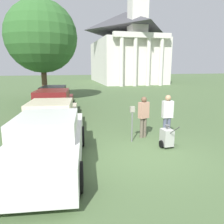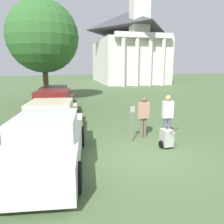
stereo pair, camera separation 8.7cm
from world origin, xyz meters
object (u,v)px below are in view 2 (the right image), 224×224
object	(u,v)px
equipment_cart	(167,137)
parking_meter	(132,117)
parked_car_black	(55,98)
person_supervisor	(167,114)
parked_car_cream	(52,119)
parked_car_white	(48,142)
church	(128,46)
person_worker	(144,115)
parked_car_maroon	(54,105)

from	to	relation	value
equipment_cart	parking_meter	bearing A→B (deg)	137.51
parked_car_black	person_supervisor	distance (m)	9.09
parked_car_cream	parking_meter	world-z (taller)	parked_car_cream
parked_car_white	equipment_cart	xyz separation A→B (m)	(4.07, 0.53, -0.35)
equipment_cart	church	xyz separation A→B (m)	(7.71, 30.15, 5.75)
parking_meter	person_worker	xyz separation A→B (m)	(0.62, 0.39, -0.01)
parked_car_black	person_supervisor	bearing A→B (deg)	-52.85
person_supervisor	equipment_cart	distance (m)	1.25
church	parked_car_white	bearing A→B (deg)	-111.00
parked_car_cream	person_supervisor	size ratio (longest dim) A/B	2.77
parked_car_black	person_worker	bearing A→B (deg)	-57.14
parked_car_maroon	parking_meter	size ratio (longest dim) A/B	3.71
church	parked_car_black	bearing A→B (deg)	-118.90
parking_meter	person_worker	size ratio (longest dim) A/B	0.82
parking_meter	church	size ratio (longest dim) A/B	0.06
parking_meter	person_worker	distance (m)	0.73
parked_car_maroon	person_worker	xyz separation A→B (m)	(3.66, -4.28, 0.23)
parked_car_cream	person_worker	distance (m)	3.86
parked_car_black	parking_meter	bearing A→B (deg)	-62.06
person_supervisor	church	xyz separation A→B (m)	(7.22, 29.18, 5.12)
parked_car_cream	church	world-z (taller)	church
parked_car_white	parked_car_maroon	bearing A→B (deg)	97.02
parked_car_white	church	xyz separation A→B (m)	(11.78, 30.68, 5.40)
parking_meter	equipment_cart	bearing A→B (deg)	-40.24
parked_car_black	person_worker	world-z (taller)	person_worker
person_worker	equipment_cart	bearing A→B (deg)	89.11
parked_car_white	parked_car_black	xyz separation A→B (m)	(-0.00, 9.35, -0.03)
parked_car_white	church	distance (m)	33.30
parked_car_white	parked_car_maroon	size ratio (longest dim) A/B	0.97
parked_car_white	parked_car_maroon	world-z (taller)	parked_car_maroon
parked_car_black	person_worker	xyz separation A→B (m)	(3.66, -7.55, 0.27)
parked_car_maroon	person_worker	size ratio (longest dim) A/B	3.06
person_worker	equipment_cart	size ratio (longest dim) A/B	1.71
person_worker	church	world-z (taller)	church
equipment_cart	parked_car_maroon	bearing A→B (deg)	124.05
parked_car_maroon	church	xyz separation A→B (m)	(11.78, 24.61, 5.39)
person_worker	church	size ratio (longest dim) A/B	0.07
parked_car_cream	equipment_cart	world-z (taller)	parked_car_cream
parked_car_cream	parked_car_black	distance (m)	6.35
person_worker	equipment_cart	distance (m)	1.45
parked_car_white	parked_car_maroon	distance (m)	6.07
person_worker	person_supervisor	distance (m)	0.95
parked_car_maroon	parking_meter	xyz separation A→B (m)	(3.04, -4.67, 0.23)
parked_car_black	church	xyz separation A→B (m)	(11.78, 21.33, 5.43)
church	parking_meter	bearing A→B (deg)	-106.62
parked_car_white	parking_meter	world-z (taller)	parked_car_white
parked_car_cream	parking_meter	xyz separation A→B (m)	(3.04, -1.60, 0.27)
parked_car_cream	parked_car_maroon	size ratio (longest dim) A/B	0.95
parked_car_black	person_worker	distance (m)	8.40
parked_car_white	parking_meter	xyz separation A→B (m)	(3.04, 1.40, 0.24)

